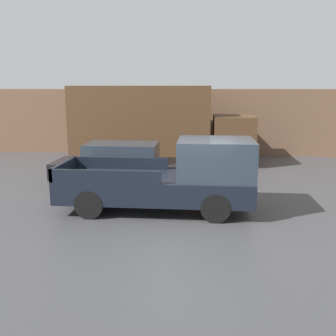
{
  "coord_description": "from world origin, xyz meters",
  "views": [
    {
      "loc": [
        0.34,
        -10.06,
        3.52
      ],
      "look_at": [
        -0.72,
        1.47,
        1.06
      ],
      "focal_mm": 40.0,
      "sensor_mm": 36.0,
      "label": 1
    }
  ],
  "objects": [
    {
      "name": "delivery_truck",
      "position": [
        -1.95,
        7.76,
        1.95
      ],
      "size": [
        8.56,
        2.59,
        3.65
      ],
      "color": "#4C331E",
      "rests_on": "ground"
    },
    {
      "name": "car",
      "position": [
        -2.68,
        3.29,
        0.8
      ],
      "size": [
        4.75,
        1.84,
        1.57
      ],
      "color": "black",
      "rests_on": "ground"
    },
    {
      "name": "pickup_truck",
      "position": [
        -0.44,
        0.47,
        0.99
      ],
      "size": [
        5.58,
        2.04,
        2.13
      ],
      "color": "black",
      "rests_on": "ground"
    },
    {
      "name": "ground_plane",
      "position": [
        0.0,
        0.0,
        0.0
      ],
      "size": [
        60.0,
        60.0,
        0.0
      ],
      "primitive_type": "plane",
      "color": "#3D3D3F"
    },
    {
      "name": "building_wall",
      "position": [
        0.0,
        10.16,
        1.75
      ],
      "size": [
        28.0,
        0.15,
        3.51
      ],
      "color": "brown",
      "rests_on": "ground"
    }
  ]
}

